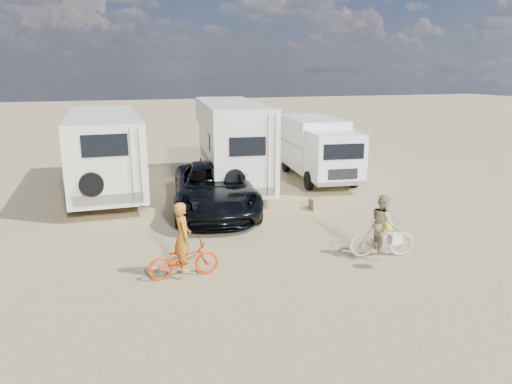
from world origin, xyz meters
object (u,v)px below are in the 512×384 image
object	(u,v)px
box_truck	(318,150)
bike_parked	(339,171)
rv_main	(231,145)
rider_man	(183,244)
bike_man	(184,260)
rider_woman	(383,230)
dark_suv	(214,188)
cooler	(247,199)
rv_left	(105,153)
crate	(317,204)
bike_woman	(382,238)

from	to	relation	value
box_truck	bike_parked	size ratio (longest dim) A/B	3.33
rv_main	rider_man	size ratio (longest dim) A/B	4.77
bike_man	bike_parked	bearing A→B (deg)	-47.98
bike_man	rider_woman	world-z (taller)	rider_woman
dark_suv	cooler	world-z (taller)	dark_suv
dark_suv	bike_man	size ratio (longest dim) A/B	3.55
bike_man	rv_left	bearing A→B (deg)	7.97
cooler	dark_suv	bearing A→B (deg)	-158.10
rv_left	bike_man	bearing A→B (deg)	-80.37
rv_main	crate	xyz separation A→B (m)	(1.88, -4.43, -1.55)
bike_parked	rider_man	bearing A→B (deg)	161.87
rv_left	bike_woman	xyz separation A→B (m)	(6.60, -9.53, -1.04)
rv_left	bike_man	xyz separation A→B (m)	(1.48, -9.16, -1.12)
bike_man	crate	world-z (taller)	bike_man
bike_woman	bike_parked	world-z (taller)	bike_woman
rider_man	bike_parked	xyz separation A→B (m)	(8.12, 7.64, -0.34)
dark_suv	cooler	distance (m)	1.50
bike_parked	rider_woman	bearing A→B (deg)	-171.93
rv_main	box_truck	bearing A→B (deg)	6.19
rider_woman	bike_parked	xyz separation A→B (m)	(3.00, 8.01, -0.26)
box_truck	rider_man	distance (m)	11.32
rv_main	crate	size ratio (longest dim) A/B	16.52
rv_left	cooler	xyz separation A→B (m)	(4.75, -3.66, -1.34)
rv_left	cooler	size ratio (longest dim) A/B	15.66
rv_main	box_truck	distance (m)	3.98
bike_parked	box_truck	bearing A→B (deg)	65.39
bike_man	rider_man	world-z (taller)	rider_man
rider_man	cooler	distance (m)	6.43
bike_man	crate	xyz separation A→B (m)	(5.42, 4.12, -0.24)
bike_woman	cooler	size ratio (longest dim) A/B	3.21
crate	rv_left	bearing A→B (deg)	143.84
bike_man	rider_woman	bearing A→B (deg)	-95.38
rv_left	rider_woman	distance (m)	11.62
box_truck	bike_woman	size ratio (longest dim) A/B	3.53
rider_man	crate	xyz separation A→B (m)	(5.42, 4.12, -0.63)
rider_man	bike_parked	size ratio (longest dim) A/B	0.90
dark_suv	rider_man	bearing A→B (deg)	-101.71
box_truck	cooler	bearing A→B (deg)	-137.74
rider_man	rv_left	bearing A→B (deg)	7.97
rv_main	dark_suv	size ratio (longest dim) A/B	1.34
rv_main	cooler	bearing A→B (deg)	-87.76
dark_suv	cooler	bearing A→B (deg)	28.61
rv_left	box_truck	bearing A→B (deg)	-3.98
rv_main	bike_man	size ratio (longest dim) A/B	4.75
rider_woman	cooler	bearing A→B (deg)	30.76
bike_man	bike_parked	size ratio (longest dim) A/B	0.91
box_truck	bike_man	xyz separation A→B (m)	(-7.50, -8.47, -0.89)
bike_woman	box_truck	bearing A→B (deg)	-1.80
bike_parked	cooler	distance (m)	5.31
rv_main	rider_woman	bearing A→B (deg)	-72.65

